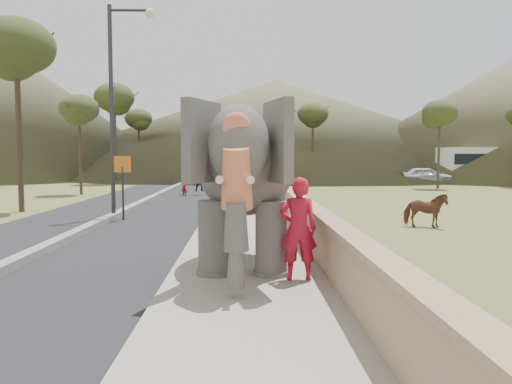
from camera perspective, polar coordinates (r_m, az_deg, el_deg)
ground at (r=8.35m, az=-1.05°, el=-12.71°), size 160.00×160.00×0.00m
road at (r=18.81m, az=-16.75°, el=-3.33°), size 7.00×120.00×0.03m
median at (r=18.80m, az=-16.76°, el=-3.04°), size 0.35×120.00×0.22m
walkway at (r=18.14m, az=-1.31°, el=-3.23°), size 3.00×120.00×0.15m
parapet at (r=18.17m, az=3.90°, el=-1.72°), size 0.30×120.00×1.10m
lamppost at (r=19.77m, az=-15.35°, el=11.18°), size 1.76×0.36×8.00m
signboard at (r=19.04m, az=-15.00°, el=1.72°), size 0.60×0.08×2.40m
cow at (r=17.66m, az=18.78°, el=-1.98°), size 1.52×1.02×1.18m
distant_car at (r=44.26m, az=18.87°, el=1.80°), size 4.35×2.04×1.44m
bus_white at (r=49.42m, az=25.97°, el=2.80°), size 11.27×4.54×3.10m
hill_far at (r=78.29m, az=2.21°, el=7.59°), size 80.00×80.00×14.00m
elephant_and_man at (r=10.40m, az=-1.07°, el=0.32°), size 2.53×4.52×3.17m
motorcyclist at (r=30.07m, az=-7.28°, el=0.99°), size 1.94×1.77×1.89m
trees at (r=36.49m, az=0.94°, el=6.28°), size 47.48×42.07×8.67m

